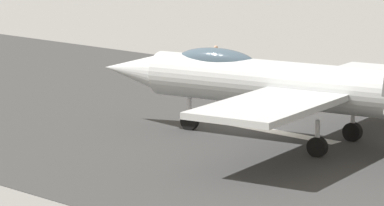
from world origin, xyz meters
name	(u,v)px	position (x,y,z in m)	size (l,w,h in m)	color
ground_plane	(250,128)	(0.00, 0.00, 0.00)	(400.00, 400.00, 0.00)	slate
runway_strip	(250,127)	(-0.02, 0.00, 0.01)	(240.00, 26.00, 0.02)	#343435
fighter_jet	(295,84)	(-3.27, 1.15, 2.38)	(17.38, 14.63, 5.58)	#B0B4B7
crew_person	(216,59)	(11.15, -10.05, 0.79)	(0.52, 0.53, 1.57)	#1E2338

